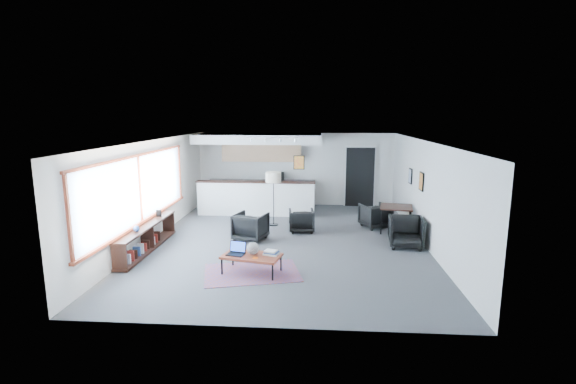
# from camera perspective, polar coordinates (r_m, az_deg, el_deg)

# --- Properties ---
(room) EXTENTS (7.02, 9.02, 2.62)m
(room) POSITION_cam_1_polar(r_m,az_deg,el_deg) (10.64, -0.23, -0.01)
(room) COLOR #474749
(room) RESTS_ON ground
(window) EXTENTS (0.10, 5.95, 1.66)m
(window) POSITION_cam_1_polar(r_m,az_deg,el_deg) (10.59, -19.65, 0.16)
(window) COLOR #8CBFFF
(window) RESTS_ON room
(console) EXTENTS (0.35, 3.00, 0.80)m
(console) POSITION_cam_1_polar(r_m,az_deg,el_deg) (10.64, -18.78, -5.98)
(console) COLOR black
(console) RESTS_ON floor
(kitchenette) EXTENTS (4.20, 1.96, 2.60)m
(kitchenette) POSITION_cam_1_polar(r_m,az_deg,el_deg) (14.40, -3.89, 3.08)
(kitchenette) COLOR white
(kitchenette) RESTS_ON floor
(doorway) EXTENTS (1.10, 0.12, 2.15)m
(doorway) POSITION_cam_1_polar(r_m,az_deg,el_deg) (15.09, 9.79, 2.13)
(doorway) COLOR black
(doorway) RESTS_ON room
(track_light) EXTENTS (1.60, 0.07, 0.15)m
(track_light) POSITION_cam_1_polar(r_m,az_deg,el_deg) (12.72, -2.16, 7.30)
(track_light) COLOR silver
(track_light) RESTS_ON room
(wall_art_lower) EXTENTS (0.03, 0.38, 0.48)m
(wall_art_lower) POSITION_cam_1_polar(r_m,az_deg,el_deg) (11.29, 17.78, 1.38)
(wall_art_lower) COLOR black
(wall_art_lower) RESTS_ON room
(wall_art_upper) EXTENTS (0.03, 0.34, 0.44)m
(wall_art_upper) POSITION_cam_1_polar(r_m,az_deg,el_deg) (12.55, 16.39, 2.11)
(wall_art_upper) COLOR black
(wall_art_upper) RESTS_ON room
(kilim_rug) EXTENTS (2.20, 1.75, 0.01)m
(kilim_rug) POSITION_cam_1_polar(r_m,az_deg,el_deg) (8.89, -4.96, -10.92)
(kilim_rug) COLOR #683C51
(kilim_rug) RESTS_ON floor
(coffee_table) EXTENTS (1.30, 0.89, 0.39)m
(coffee_table) POSITION_cam_1_polar(r_m,az_deg,el_deg) (8.77, -4.99, -8.76)
(coffee_table) COLOR maroon
(coffee_table) RESTS_ON floor
(laptop) EXTENTS (0.41, 0.36, 0.25)m
(laptop) POSITION_cam_1_polar(r_m,az_deg,el_deg) (8.84, -7.01, -7.93)
(laptop) COLOR black
(laptop) RESTS_ON coffee_table
(ceramic_pot) EXTENTS (0.26, 0.26, 0.26)m
(ceramic_pot) POSITION_cam_1_polar(r_m,az_deg,el_deg) (8.76, -4.82, -7.68)
(ceramic_pot) COLOR gray
(ceramic_pot) RESTS_ON coffee_table
(book_stack) EXTENTS (0.35, 0.31, 0.09)m
(book_stack) POSITION_cam_1_polar(r_m,az_deg,el_deg) (8.75, -2.31, -8.27)
(book_stack) COLOR silver
(book_stack) RESTS_ON coffee_table
(coaster) EXTENTS (0.11, 0.11, 0.01)m
(coaster) POSITION_cam_1_polar(r_m,az_deg,el_deg) (8.57, -4.48, -8.98)
(coaster) COLOR #E5590C
(coaster) RESTS_ON coffee_table
(armchair_left) EXTENTS (0.94, 0.91, 0.79)m
(armchair_left) POSITION_cam_1_polar(r_m,az_deg,el_deg) (10.98, -5.13, -4.56)
(armchair_left) COLOR black
(armchair_left) RESTS_ON floor
(armchair_right) EXTENTS (0.74, 0.70, 0.70)m
(armchair_right) POSITION_cam_1_polar(r_m,az_deg,el_deg) (11.74, 1.85, -3.76)
(armchair_right) COLOR black
(armchair_right) RESTS_ON floor
(floor_lamp) EXTENTS (0.59, 0.59, 1.60)m
(floor_lamp) POSITION_cam_1_polar(r_m,az_deg,el_deg) (12.20, -2.01, 1.76)
(floor_lamp) COLOR black
(floor_lamp) RESTS_ON floor
(dining_table) EXTENTS (1.01, 1.01, 0.73)m
(dining_table) POSITION_cam_1_polar(r_m,az_deg,el_deg) (12.03, 14.59, -2.20)
(dining_table) COLOR black
(dining_table) RESTS_ON floor
(dining_chair_near) EXTENTS (0.75, 0.71, 0.71)m
(dining_chair_near) POSITION_cam_1_polar(r_m,az_deg,el_deg) (10.79, 15.83, -5.42)
(dining_chair_near) COLOR black
(dining_chair_near) RESTS_ON floor
(dining_chair_far) EXTENTS (0.81, 0.79, 0.65)m
(dining_chair_far) POSITION_cam_1_polar(r_m,az_deg,el_deg) (12.42, 11.84, -3.29)
(dining_chair_far) COLOR black
(dining_chair_far) RESTS_ON floor
(microwave) EXTENTS (0.57, 0.37, 0.37)m
(microwave) POSITION_cam_1_polar(r_m,az_deg,el_deg) (14.81, -1.73, 2.27)
(microwave) COLOR black
(microwave) RESTS_ON kitchenette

